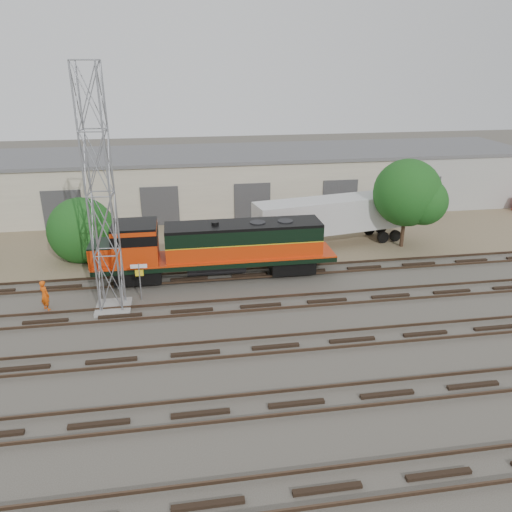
{
  "coord_description": "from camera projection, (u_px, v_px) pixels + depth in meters",
  "views": [
    {
      "loc": [
        -4.35,
        -24.11,
        13.53
      ],
      "look_at": [
        0.11,
        4.0,
        2.2
      ],
      "focal_mm": 35.0,
      "sensor_mm": 36.0,
      "label": 1
    }
  ],
  "objects": [
    {
      "name": "dumpster_blue",
      "position": [
        397.0,
        210.0,
        44.86
      ],
      "size": [
        1.92,
        1.85,
        1.5
      ],
      "primitive_type": "cube",
      "rotation": [
        0.0,
        0.0,
        0.25
      ],
      "color": "navy",
      "rests_on": "ground"
    },
    {
      "name": "semi_trailer",
      "position": [
        334.0,
        216.0,
        38.02
      ],
      "size": [
        12.22,
        4.55,
        3.69
      ],
      "rotation": [
        0.0,
        0.0,
        0.18
      ],
      "color": "silver",
      "rests_on": "ground"
    },
    {
      "name": "tracks",
      "position": [
        276.0,
        346.0,
        24.98
      ],
      "size": [
        80.0,
        20.4,
        0.28
      ],
      "color": "black",
      "rests_on": "ground"
    },
    {
      "name": "sign_post",
      "position": [
        139.0,
        275.0,
        29.33
      ],
      "size": [
        0.97,
        0.08,
        2.36
      ],
      "color": "gray",
      "rests_on": "ground"
    },
    {
      "name": "signal_tower",
      "position": [
        101.0,
        199.0,
        26.48
      ],
      "size": [
        1.99,
        1.99,
        13.45
      ],
      "rotation": [
        0.0,
        0.0,
        -0.07
      ],
      "color": "gray",
      "rests_on": "ground"
    },
    {
      "name": "locomotive",
      "position": [
        212.0,
        247.0,
        32.1
      ],
      "size": [
        15.57,
        2.73,
        3.74
      ],
      "color": "black",
      "rests_on": "tracks"
    },
    {
      "name": "ground",
      "position": [
        265.0,
        319.0,
        27.76
      ],
      "size": [
        140.0,
        140.0,
        0.0
      ],
      "primitive_type": "plane",
      "color": "#47423A",
      "rests_on": "ground"
    },
    {
      "name": "dirt_strip",
      "position": [
        234.0,
        232.0,
        41.52
      ],
      "size": [
        80.0,
        16.0,
        0.02
      ],
      "primitive_type": "cube",
      "color": "#726047",
      "rests_on": "ground"
    },
    {
      "name": "warehouse",
      "position": [
        224.0,
        180.0,
        47.87
      ],
      "size": [
        58.4,
        10.4,
        5.3
      ],
      "color": "beige",
      "rests_on": "ground"
    },
    {
      "name": "tree_mid",
      "position": [
        85.0,
        233.0,
        35.39
      ],
      "size": [
        4.98,
        4.74,
        4.74
      ],
      "color": "#382619",
      "rests_on": "ground"
    },
    {
      "name": "worker",
      "position": [
        45.0,
        295.0,
        28.51
      ],
      "size": [
        0.78,
        0.76,
        1.81
      ],
      "primitive_type": "imported",
      "rotation": [
        0.0,
        0.0,
        2.44
      ],
      "color": "#E5500C",
      "rests_on": "ground"
    },
    {
      "name": "tree_east",
      "position": [
        411.0,
        195.0,
        36.79
      ],
      "size": [
        5.24,
        4.99,
        6.74
      ],
      "color": "#382619",
      "rests_on": "ground"
    }
  ]
}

